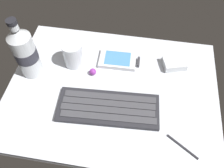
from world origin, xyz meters
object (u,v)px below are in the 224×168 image
at_px(water_bottle, 25,52).
at_px(trackball_mouse, 93,72).
at_px(stylus_pen, 183,146).
at_px(keyboard, 109,108).
at_px(handheld_device, 120,60).
at_px(juice_cup, 73,55).
at_px(charger_block, 174,63).

height_order(water_bottle, trackball_mouse, water_bottle).
bearing_deg(water_bottle, stylus_pen, -20.52).
height_order(keyboard, handheld_device, keyboard).
relative_size(handheld_device, water_bottle, 0.62).
bearing_deg(handheld_device, juice_cup, -168.38).
bearing_deg(trackball_mouse, keyboard, -58.13).
xyz_separation_m(handheld_device, water_bottle, (-0.27, -0.09, 0.08)).
bearing_deg(stylus_pen, keyboard, -167.62).
distance_m(juice_cup, stylus_pen, 0.42).
height_order(handheld_device, trackball_mouse, trackball_mouse).
bearing_deg(water_bottle, trackball_mouse, 6.13).
relative_size(charger_block, trackball_mouse, 3.18).
height_order(handheld_device, stylus_pen, handheld_device).
height_order(keyboard, juice_cup, juice_cup).
bearing_deg(stylus_pen, handheld_device, 161.09).
xyz_separation_m(charger_block, stylus_pen, (0.03, -0.27, -0.01)).
xyz_separation_m(keyboard, water_bottle, (-0.27, 0.10, 0.08)).
xyz_separation_m(water_bottle, stylus_pen, (0.47, -0.18, -0.09)).
xyz_separation_m(keyboard, stylus_pen, (0.21, -0.08, -0.00)).
bearing_deg(trackball_mouse, water_bottle, -173.87).
bearing_deg(keyboard, handheld_device, 89.13).
bearing_deg(juice_cup, stylus_pen, -33.61).
distance_m(juice_cup, water_bottle, 0.14).
relative_size(handheld_device, stylus_pen, 1.36).
height_order(keyboard, stylus_pen, keyboard).
bearing_deg(juice_cup, handheld_device, 11.62).
height_order(water_bottle, charger_block, water_bottle).
height_order(keyboard, charger_block, charger_block).
distance_m(handheld_device, stylus_pen, 0.33).
xyz_separation_m(handheld_device, charger_block, (0.18, 0.01, 0.00)).
relative_size(juice_cup, stylus_pen, 0.89).
bearing_deg(handheld_device, charger_block, 3.45).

